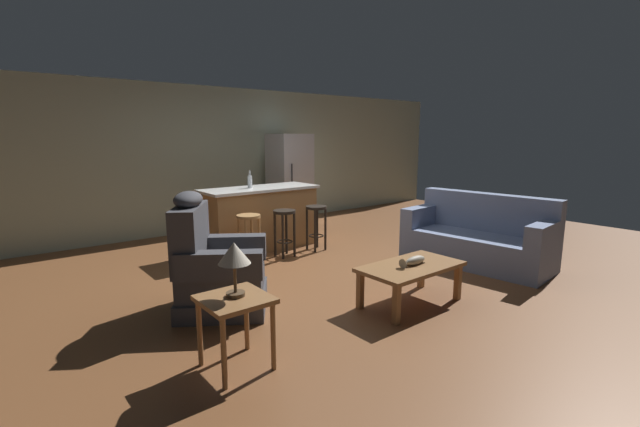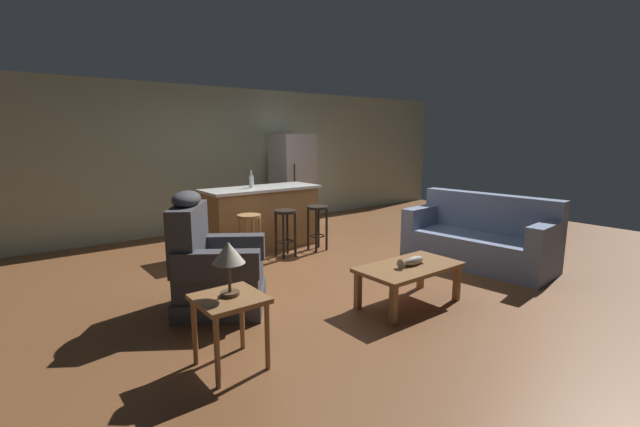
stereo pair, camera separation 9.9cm
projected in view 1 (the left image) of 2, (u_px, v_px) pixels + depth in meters
ground_plane at (315, 268)px, 5.65m from camera, size 12.00×12.00×0.00m
back_wall at (209, 159)px, 7.81m from camera, size 12.00×0.05×2.60m
coffee_table at (411, 270)px, 4.40m from camera, size 1.10×0.60×0.42m
fish_figurine at (413, 261)px, 4.38m from camera, size 0.34×0.10×0.10m
couch at (478, 239)px, 5.83m from camera, size 1.04×1.98×0.94m
recliner_near_lamp at (214, 268)px, 4.27m from camera, size 1.17×1.17×1.20m
end_table at (235, 310)px, 3.16m from camera, size 0.48×0.48×0.56m
table_lamp at (234, 256)px, 3.11m from camera, size 0.24×0.24×0.41m
kitchen_island at (261, 218)px, 6.60m from camera, size 1.80×0.70×0.95m
bar_stool_left at (249, 230)px, 5.77m from camera, size 0.32×0.32×0.68m
bar_stool_middle at (285, 224)px, 6.13m from camera, size 0.32×0.32×0.68m
bar_stool_right at (316, 220)px, 6.48m from camera, size 0.32×0.32×0.68m
refrigerator at (290, 180)px, 8.30m from camera, size 0.70×0.69×1.76m
bottle_tall_green at (250, 181)px, 6.43m from camera, size 0.07×0.07×0.26m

